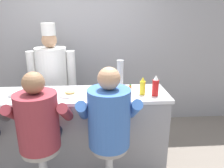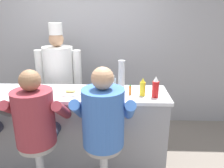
{
  "view_description": "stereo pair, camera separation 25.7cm",
  "coord_description": "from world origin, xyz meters",
  "px_view_note": "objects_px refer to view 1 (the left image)",
  "views": [
    {
      "loc": [
        0.34,
        -2.17,
        1.93
      ],
      "look_at": [
        0.51,
        0.27,
        1.14
      ],
      "focal_mm": 35.0,
      "sensor_mm": 36.0,
      "label": 1
    },
    {
      "loc": [
        0.6,
        -2.17,
        1.93
      ],
      "look_at": [
        0.51,
        0.27,
        1.14
      ],
      "focal_mm": 35.0,
      "sensor_mm": 36.0,
      "label": 2
    }
  ],
  "objects_px": {
    "diner_seated_maroon": "(39,125)",
    "diner_seated_blue": "(109,121)",
    "water_pitcher_clear": "(109,84)",
    "cereal_bowl": "(15,93)",
    "cook_in_whites_near": "(53,79)",
    "cup_stack_steel": "(120,75)",
    "hot_sauce_bottle_orange": "(130,90)",
    "breakfast_plate": "(70,94)",
    "mustard_bottle_yellow": "(143,86)",
    "ketchup_bottle_red": "(155,86)"
  },
  "relations": [
    {
      "from": "ketchup_bottle_red",
      "to": "breakfast_plate",
      "type": "bearing_deg",
      "value": 175.1
    },
    {
      "from": "diner_seated_blue",
      "to": "cereal_bowl",
      "type": "bearing_deg",
      "value": 153.8
    },
    {
      "from": "water_pitcher_clear",
      "to": "diner_seated_maroon",
      "type": "bearing_deg",
      "value": -139.61
    },
    {
      "from": "ketchup_bottle_red",
      "to": "diner_seated_blue",
      "type": "relative_size",
      "value": 0.17
    },
    {
      "from": "cereal_bowl",
      "to": "cup_stack_steel",
      "type": "relative_size",
      "value": 0.38
    },
    {
      "from": "water_pitcher_clear",
      "to": "cup_stack_steel",
      "type": "distance_m",
      "value": 0.19
    },
    {
      "from": "hot_sauce_bottle_orange",
      "to": "cook_in_whites_near",
      "type": "xyz_separation_m",
      "value": [
        -1.06,
        0.8,
        -0.08
      ]
    },
    {
      "from": "breakfast_plate",
      "to": "diner_seated_maroon",
      "type": "bearing_deg",
      "value": -115.9
    },
    {
      "from": "breakfast_plate",
      "to": "hot_sauce_bottle_orange",
      "type": "bearing_deg",
      "value": -1.75
    },
    {
      "from": "water_pitcher_clear",
      "to": "cup_stack_steel",
      "type": "height_order",
      "value": "cup_stack_steel"
    },
    {
      "from": "mustard_bottle_yellow",
      "to": "hot_sauce_bottle_orange",
      "type": "relative_size",
      "value": 1.79
    },
    {
      "from": "ketchup_bottle_red",
      "to": "cereal_bowl",
      "type": "bearing_deg",
      "value": 176.18
    },
    {
      "from": "ketchup_bottle_red",
      "to": "diner_seated_maroon",
      "type": "xyz_separation_m",
      "value": [
        -1.24,
        -0.42,
        -0.23
      ]
    },
    {
      "from": "diner_seated_maroon",
      "to": "water_pitcher_clear",
      "type": "bearing_deg",
      "value": 40.39
    },
    {
      "from": "cereal_bowl",
      "to": "cook_in_whites_near",
      "type": "height_order",
      "value": "cook_in_whites_near"
    },
    {
      "from": "mustard_bottle_yellow",
      "to": "cup_stack_steel",
      "type": "height_order",
      "value": "cup_stack_steel"
    },
    {
      "from": "diner_seated_blue",
      "to": "hot_sauce_bottle_orange",
      "type": "bearing_deg",
      "value": 59.77
    },
    {
      "from": "ketchup_bottle_red",
      "to": "diner_seated_blue",
      "type": "xyz_separation_m",
      "value": [
        -0.56,
        -0.42,
        -0.21
      ]
    },
    {
      "from": "mustard_bottle_yellow",
      "to": "hot_sauce_bottle_orange",
      "type": "height_order",
      "value": "mustard_bottle_yellow"
    },
    {
      "from": "hot_sauce_bottle_orange",
      "to": "diner_seated_maroon",
      "type": "relative_size",
      "value": 0.08
    },
    {
      "from": "diner_seated_blue",
      "to": "cook_in_whites_near",
      "type": "distance_m",
      "value": 1.5
    },
    {
      "from": "cup_stack_steel",
      "to": "diner_seated_maroon",
      "type": "xyz_separation_m",
      "value": [
        -0.85,
        -0.68,
        -0.3
      ]
    },
    {
      "from": "breakfast_plate",
      "to": "diner_seated_maroon",
      "type": "distance_m",
      "value": 0.57
    },
    {
      "from": "diner_seated_maroon",
      "to": "mustard_bottle_yellow",
      "type": "bearing_deg",
      "value": 22.96
    },
    {
      "from": "mustard_bottle_yellow",
      "to": "hot_sauce_bottle_orange",
      "type": "bearing_deg",
      "value": 173.38
    },
    {
      "from": "diner_seated_blue",
      "to": "cup_stack_steel",
      "type": "bearing_deg",
      "value": 75.23
    },
    {
      "from": "water_pitcher_clear",
      "to": "diner_seated_maroon",
      "type": "distance_m",
      "value": 0.95
    },
    {
      "from": "mustard_bottle_yellow",
      "to": "cook_in_whites_near",
      "type": "height_order",
      "value": "cook_in_whites_near"
    },
    {
      "from": "hot_sauce_bottle_orange",
      "to": "cook_in_whites_near",
      "type": "distance_m",
      "value": 1.33
    },
    {
      "from": "water_pitcher_clear",
      "to": "mustard_bottle_yellow",
      "type": "bearing_deg",
      "value": -19.21
    },
    {
      "from": "water_pitcher_clear",
      "to": "cook_in_whites_near",
      "type": "xyz_separation_m",
      "value": [
        -0.81,
        0.68,
        -0.12
      ]
    },
    {
      "from": "water_pitcher_clear",
      "to": "cup_stack_steel",
      "type": "bearing_deg",
      "value": 27.38
    },
    {
      "from": "diner_seated_maroon",
      "to": "cook_in_whites_near",
      "type": "height_order",
      "value": "cook_in_whites_near"
    },
    {
      "from": "hot_sauce_bottle_orange",
      "to": "diner_seated_maroon",
      "type": "distance_m",
      "value": 1.08
    },
    {
      "from": "cereal_bowl",
      "to": "hot_sauce_bottle_orange",
      "type": "bearing_deg",
      "value": -1.92
    },
    {
      "from": "breakfast_plate",
      "to": "cereal_bowl",
      "type": "bearing_deg",
      "value": 177.89
    },
    {
      "from": "diner_seated_maroon",
      "to": "cook_in_whites_near",
      "type": "xyz_separation_m",
      "value": [
        -0.11,
        1.28,
        0.09
      ]
    },
    {
      "from": "breakfast_plate",
      "to": "diner_seated_blue",
      "type": "relative_size",
      "value": 0.18
    },
    {
      "from": "water_pitcher_clear",
      "to": "diner_seated_maroon",
      "type": "height_order",
      "value": "diner_seated_maroon"
    },
    {
      "from": "water_pitcher_clear",
      "to": "breakfast_plate",
      "type": "relative_size",
      "value": 0.73
    },
    {
      "from": "cereal_bowl",
      "to": "diner_seated_maroon",
      "type": "relative_size",
      "value": 0.1
    },
    {
      "from": "diner_seated_maroon",
      "to": "diner_seated_blue",
      "type": "relative_size",
      "value": 0.98
    },
    {
      "from": "cereal_bowl",
      "to": "cup_stack_steel",
      "type": "height_order",
      "value": "cup_stack_steel"
    },
    {
      "from": "hot_sauce_bottle_orange",
      "to": "water_pitcher_clear",
      "type": "relative_size",
      "value": 0.61
    },
    {
      "from": "ketchup_bottle_red",
      "to": "cup_stack_steel",
      "type": "bearing_deg",
      "value": 145.98
    },
    {
      "from": "breakfast_plate",
      "to": "cup_stack_steel",
      "type": "bearing_deg",
      "value": 15.95
    },
    {
      "from": "cook_in_whites_near",
      "to": "diner_seated_blue",
      "type": "bearing_deg",
      "value": -58.54
    },
    {
      "from": "ketchup_bottle_red",
      "to": "cereal_bowl",
      "type": "xyz_separation_m",
      "value": [
        -1.63,
        0.11,
        -0.09
      ]
    },
    {
      "from": "ketchup_bottle_red",
      "to": "hot_sauce_bottle_orange",
      "type": "distance_m",
      "value": 0.3
    },
    {
      "from": "breakfast_plate",
      "to": "cook_in_whites_near",
      "type": "xyz_separation_m",
      "value": [
        -0.35,
        0.78,
        -0.04
      ]
    }
  ]
}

